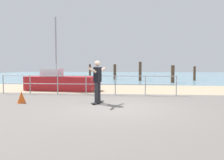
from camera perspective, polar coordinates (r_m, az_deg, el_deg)
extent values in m
cube|color=#605B56|center=(6.89, 1.17, -8.97)|extent=(24.00, 10.00, 0.04)
cube|color=tan|center=(14.79, 3.80, -2.38)|extent=(24.00, 6.00, 0.04)
cube|color=slate|center=(42.74, 5.27, 1.34)|extent=(72.00, 50.00, 0.04)
cylinder|color=#9EA0A5|center=(13.50, -26.78, -1.04)|extent=(0.05, 0.05, 1.05)
cylinder|color=#9EA0A5|center=(12.72, -20.81, -1.14)|extent=(0.05, 0.05, 1.05)
cylinder|color=#9EA0A5|center=(12.09, -14.15, -1.25)|extent=(0.05, 0.05, 1.05)
cylinder|color=#9EA0A5|center=(11.64, -6.86, -1.34)|extent=(0.05, 0.05, 1.05)
cylinder|color=#9EA0A5|center=(11.39, 0.87, -1.42)|extent=(0.05, 0.05, 1.05)
cylinder|color=#9EA0A5|center=(11.36, 8.80, -1.47)|extent=(0.05, 0.05, 1.05)
cylinder|color=#9EA0A5|center=(11.55, 16.62, -1.50)|extent=(0.05, 0.05, 1.05)
cylinder|color=#9EA0A5|center=(11.61, -6.88, 1.09)|extent=(9.43, 0.04, 0.04)
cylinder|color=#9EA0A5|center=(11.64, -6.86, -1.08)|extent=(9.43, 0.04, 0.04)
cube|color=#B21E23|center=(14.06, -13.36, -0.91)|extent=(4.52, 1.85, 0.90)
cone|color=#B21E23|center=(13.27, -4.74, -1.08)|extent=(1.17, 0.87, 0.77)
cylinder|color=#9EA0A5|center=(14.22, -14.59, 8.46)|extent=(0.10, 0.10, 3.73)
cube|color=silver|center=(14.30, -15.58, 1.93)|extent=(1.29, 1.02, 0.50)
cube|color=black|center=(8.75, -3.82, -5.85)|extent=(0.41, 0.82, 0.02)
cylinder|color=silver|center=(9.05, -3.51, -5.82)|extent=(0.05, 0.07, 0.06)
cylinder|color=silver|center=(8.98, -2.58, -5.89)|extent=(0.05, 0.07, 0.06)
cylinder|color=silver|center=(8.55, -5.11, -6.37)|extent=(0.05, 0.07, 0.06)
cylinder|color=silver|center=(8.48, -4.14, -6.44)|extent=(0.05, 0.07, 0.06)
cylinder|color=#26262B|center=(8.81, -3.49, -3.09)|extent=(0.14, 0.14, 0.80)
cylinder|color=#26262B|center=(8.59, -4.17, -3.25)|extent=(0.14, 0.14, 0.80)
cube|color=black|center=(8.65, -3.85, 1.44)|extent=(0.29, 0.40, 0.60)
sphere|color=beige|center=(8.64, -3.86, 4.36)|extent=(0.22, 0.22, 0.22)
cylinder|color=beige|center=(9.05, -2.64, 2.66)|extent=(0.24, 0.56, 0.23)
cylinder|color=beige|center=(8.24, -5.18, 2.59)|extent=(0.24, 0.56, 0.23)
cylinder|color=#513826|center=(26.55, -5.84, 2.16)|extent=(0.26, 0.26, 1.88)
cylinder|color=#513826|center=(26.51, 0.75, 2.17)|extent=(0.35, 0.35, 1.87)
cylinder|color=#513826|center=(23.86, 7.43, 2.28)|extent=(0.32, 0.32, 2.09)
cylinder|color=#513826|center=(21.40, 15.72, 1.52)|extent=(0.34, 0.34, 1.68)
cylinder|color=#513826|center=(25.75, 20.94, 1.61)|extent=(0.27, 0.27, 1.59)
cone|color=#E55919|center=(9.56, -22.79, -4.25)|extent=(0.36, 0.36, 0.50)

